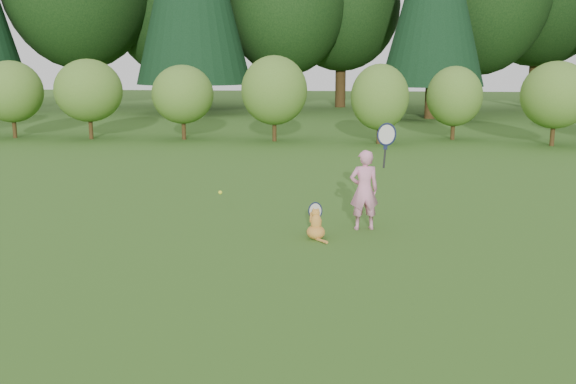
# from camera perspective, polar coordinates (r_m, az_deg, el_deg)

# --- Properties ---
(ground) EXTENTS (100.00, 100.00, 0.00)m
(ground) POSITION_cam_1_polar(r_m,az_deg,el_deg) (9.02, -1.82, -5.35)
(ground) COLOR #285117
(ground) RESTS_ON ground
(shrub_row) EXTENTS (28.00, 3.00, 2.80)m
(shrub_row) POSITION_cam_1_polar(r_m,az_deg,el_deg) (21.62, 3.02, 8.29)
(shrub_row) COLOR #4C7A26
(shrub_row) RESTS_ON ground
(child) EXTENTS (0.75, 0.49, 1.90)m
(child) POSITION_cam_1_polar(r_m,az_deg,el_deg) (10.14, 6.85, 0.35)
(child) COLOR pink
(child) RESTS_ON ground
(cat) EXTENTS (0.41, 0.64, 0.65)m
(cat) POSITION_cam_1_polar(r_m,az_deg,el_deg) (9.65, 2.49, -2.73)
(cat) COLOR orange
(cat) RESTS_ON ground
(tennis_ball) EXTENTS (0.06, 0.06, 0.06)m
(tennis_ball) POSITION_cam_1_polar(r_m,az_deg,el_deg) (9.82, -6.05, -0.04)
(tennis_ball) COLOR #CAD318
(tennis_ball) RESTS_ON ground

